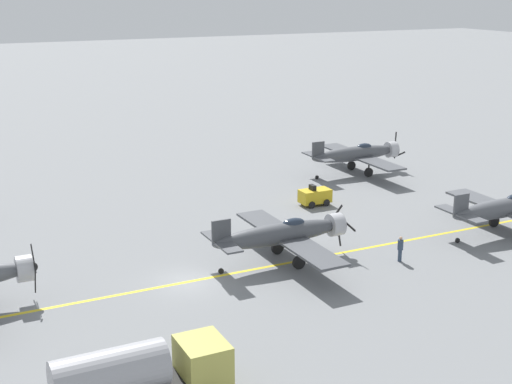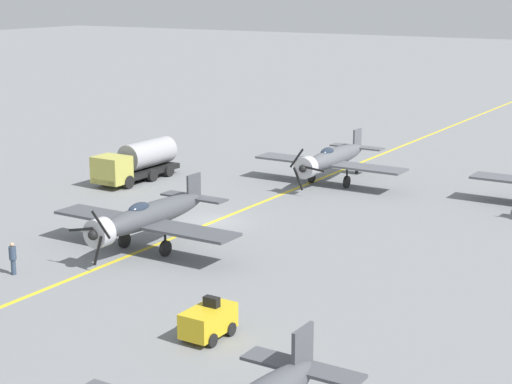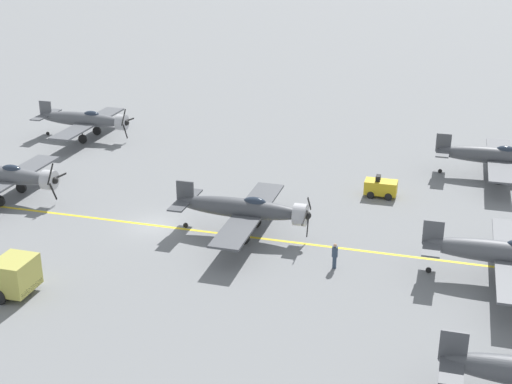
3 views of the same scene
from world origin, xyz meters
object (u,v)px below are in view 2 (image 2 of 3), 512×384
Objects in this scene: airplane_near_center at (332,159)px; fuel_tanker at (137,162)px; airplane_mid_center at (148,216)px; ground_crew_inspecting at (13,257)px; tow_tractor at (208,321)px.

airplane_near_center is 1.50× the size of fuel_tanker.
ground_crew_inspecting is (3.34, 7.11, -1.05)m from airplane_mid_center.
airplane_mid_center is 13.29m from tow_tractor.
tow_tractor is at bearing 127.87° from airplane_mid_center.
ground_crew_inspecting is at bearing 112.96° from fuel_tanker.
fuel_tanker is 3.08× the size of tow_tractor.
airplane_mid_center is 6.81× the size of ground_crew_inspecting.
airplane_mid_center is 4.62× the size of tow_tractor.
airplane_mid_center is 1.50× the size of fuel_tanker.
ground_crew_inspecting is (-8.79, 20.74, -0.55)m from fuel_tanker.
airplane_near_center is 6.81× the size of ground_crew_inspecting.
airplane_near_center reaches higher than ground_crew_inspecting.
fuel_tanker is 31.41m from tow_tractor.
ground_crew_inspecting is at bearing 52.53° from airplane_mid_center.
airplane_mid_center is at bearing 86.16° from airplane_near_center.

